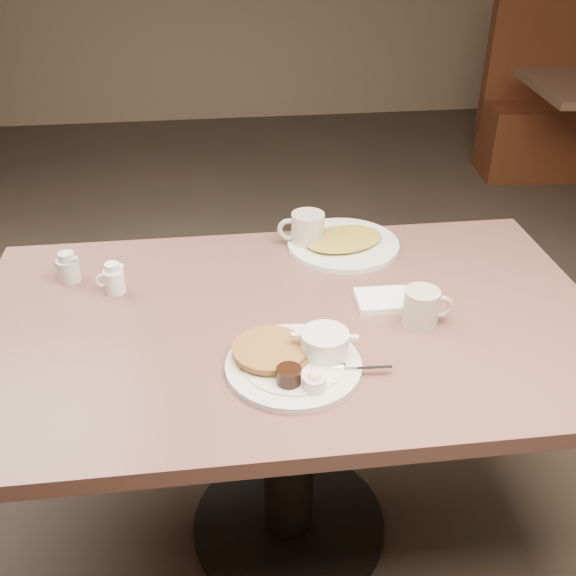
{
  "coord_description": "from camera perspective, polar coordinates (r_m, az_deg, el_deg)",
  "views": [
    {
      "loc": [
        -0.16,
        -1.29,
        1.63
      ],
      "look_at": [
        0.0,
        0.02,
        0.82
      ],
      "focal_mm": 41.25,
      "sensor_mm": 36.0,
      "label": 1
    }
  ],
  "objects": [
    {
      "name": "main_plate",
      "position": [
        1.41,
        0.73,
        -6.02
      ],
      "size": [
        0.37,
        0.34,
        0.07
      ],
      "color": "silver",
      "rests_on": "diner_table"
    },
    {
      "name": "hash_plate",
      "position": [
        1.88,
        4.78,
        3.93
      ],
      "size": [
        0.4,
        0.4,
        0.04
      ],
      "color": "silver",
      "rests_on": "diner_table"
    },
    {
      "name": "coffee_mug_near",
      "position": [
        1.55,
        11.49,
        -1.61
      ],
      "size": [
        0.12,
        0.09,
        0.09
      ],
      "color": "beige",
      "rests_on": "diner_table"
    },
    {
      "name": "creamer_right",
      "position": [
        1.79,
        -18.44,
        1.66
      ],
      "size": [
        0.07,
        0.07,
        0.08
      ],
      "color": "silver",
      "rests_on": "diner_table"
    },
    {
      "name": "napkin",
      "position": [
        1.63,
        8.22,
        -1.05
      ],
      "size": [
        0.13,
        0.11,
        0.02
      ],
      "color": "white",
      "rests_on": "diner_table"
    },
    {
      "name": "booth_back_right",
      "position": [
        4.6,
        23.29,
        13.78
      ],
      "size": [
        1.14,
        1.31,
        1.12
      ],
      "color": "#5C2D19",
      "rests_on": "ground"
    },
    {
      "name": "diner_table",
      "position": [
        1.67,
        0.09,
        -7.38
      ],
      "size": [
        1.5,
        0.9,
        0.75
      ],
      "color": "#84564C",
      "rests_on": "ground"
    },
    {
      "name": "creamer_left",
      "position": [
        1.7,
        -14.79,
        0.75
      ],
      "size": [
        0.08,
        0.06,
        0.08
      ],
      "color": "white",
      "rests_on": "diner_table"
    },
    {
      "name": "room",
      "position": [
        1.32,
        0.12,
        21.5
      ],
      "size": [
        7.04,
        8.04,
        2.84
      ],
      "color": "#4C3F33",
      "rests_on": "ground"
    },
    {
      "name": "coffee_mug_far",
      "position": [
        1.86,
        1.6,
        5.01
      ],
      "size": [
        0.14,
        0.11,
        0.1
      ],
      "color": "beige",
      "rests_on": "diner_table"
    }
  ]
}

